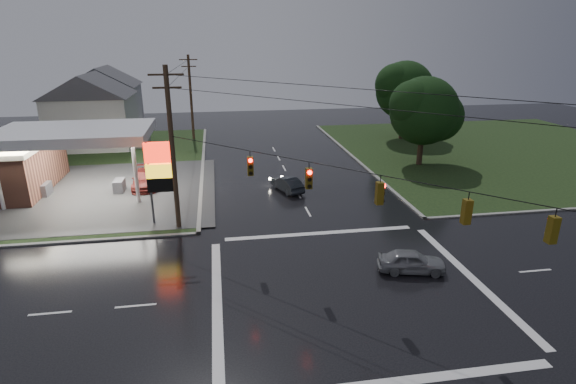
{
  "coord_description": "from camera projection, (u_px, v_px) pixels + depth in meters",
  "views": [
    {
      "loc": [
        -6.57,
        -20.14,
        12.72
      ],
      "look_at": [
        -2.14,
        7.26,
        3.0
      ],
      "focal_mm": 28.0,
      "sensor_mm": 36.0,
      "label": 1
    }
  ],
  "objects": [
    {
      "name": "ground",
      "position": [
        349.0,
        287.0,
        23.96
      ],
      "size": [
        120.0,
        120.0,
        0.0
      ],
      "primitive_type": "plane",
      "color": "black",
      "rests_on": "ground"
    },
    {
      "name": "grass_nw",
      "position": [
        19.0,
        171.0,
        44.26
      ],
      "size": [
        36.0,
        36.0,
        0.08
      ],
      "primitive_type": "cube",
      "color": "black",
      "rests_on": "ground"
    },
    {
      "name": "traffic_signals",
      "position": [
        356.0,
        171.0,
        21.81
      ],
      "size": [
        26.87,
        26.87,
        1.47
      ],
      "color": "black",
      "rests_on": "ground"
    },
    {
      "name": "house_far",
      "position": [
        105.0,
        97.0,
        63.92
      ],
      "size": [
        11.05,
        8.48,
        8.6
      ],
      "color": "silver",
      "rests_on": "ground"
    },
    {
      "name": "utility_pole_nw",
      "position": [
        172.0,
        148.0,
        29.49
      ],
      "size": [
        2.2,
        0.32,
        11.0
      ],
      "color": "#382619",
      "rests_on": "ground"
    },
    {
      "name": "utility_pole_n",
      "position": [
        191.0,
        96.0,
        56.13
      ],
      "size": [
        2.2,
        0.32,
        10.5
      ],
      "color": "#382619",
      "rests_on": "ground"
    },
    {
      "name": "pylon_sign",
      "position": [
        161.0,
        169.0,
        30.84
      ],
      "size": [
        2.0,
        0.35,
        6.0
      ],
      "color": "#59595E",
      "rests_on": "ground"
    },
    {
      "name": "tree_ne_far",
      "position": [
        406.0,
        90.0,
        56.17
      ],
      "size": [
        8.46,
        7.2,
        9.8
      ],
      "color": "black",
      "rests_on": "ground"
    },
    {
      "name": "car_crossing",
      "position": [
        412.0,
        261.0,
        25.36
      ],
      "size": [
        4.01,
        2.32,
        1.28
      ],
      "primitive_type": "imported",
      "rotation": [
        0.0,
        0.0,
        1.35
      ],
      "color": "gray",
      "rests_on": "ground"
    },
    {
      "name": "house_near",
      "position": [
        92.0,
        110.0,
        52.89
      ],
      "size": [
        11.05,
        8.48,
        8.6
      ],
      "color": "silver",
      "rests_on": "ground"
    },
    {
      "name": "grass_ne",
      "position": [
        501.0,
        151.0,
        52.09
      ],
      "size": [
        36.0,
        36.0,
        0.08
      ],
      "primitive_type": "cube",
      "color": "black",
      "rests_on": "ground"
    },
    {
      "name": "car_pump",
      "position": [
        145.0,
        179.0,
        39.51
      ],
      "size": [
        2.44,
        5.29,
        1.5
      ],
      "primitive_type": "imported",
      "rotation": [
        0.0,
        0.0,
        0.07
      ],
      "color": "#5D1915",
      "rests_on": "ground"
    },
    {
      "name": "car_north",
      "position": [
        287.0,
        184.0,
        38.55
      ],
      "size": [
        2.57,
        4.09,
        1.27
      ],
      "primitive_type": "imported",
      "rotation": [
        0.0,
        0.0,
        3.49
      ],
      "color": "black",
      "rests_on": "ground"
    },
    {
      "name": "tree_ne_near",
      "position": [
        425.0,
        111.0,
        44.74
      ],
      "size": [
        7.99,
        6.8,
        8.98
      ],
      "color": "black",
      "rests_on": "ground"
    }
  ]
}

